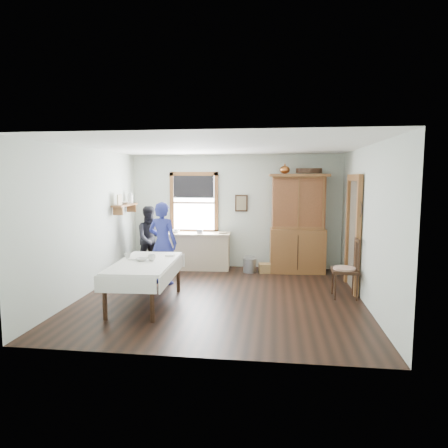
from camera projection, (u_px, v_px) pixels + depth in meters
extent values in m
cube|color=black|center=(221.00, 296.00, 7.27)|extent=(5.00, 5.00, 0.01)
cube|color=white|center=(221.00, 147.00, 6.96)|extent=(5.00, 5.00, 0.01)
cube|color=#B4BBAE|center=(235.00, 211.00, 9.58)|extent=(5.00, 0.01, 2.70)
cube|color=#B4BBAE|center=(193.00, 247.00, 4.65)|extent=(5.00, 0.01, 2.70)
cube|color=#B4BBAE|center=(89.00, 221.00, 7.43)|extent=(0.01, 5.00, 2.70)
cube|color=#B4BBAE|center=(366.00, 225.00, 6.80)|extent=(0.01, 5.00, 2.70)
cube|color=white|center=(194.00, 203.00, 9.67)|extent=(1.00, 0.02, 1.30)
cube|color=brown|center=(194.00, 174.00, 9.56)|extent=(1.18, 0.06, 0.09)
cube|color=brown|center=(194.00, 231.00, 9.72)|extent=(1.18, 0.06, 0.09)
cube|color=brown|center=(172.00, 203.00, 9.71)|extent=(0.09, 0.06, 1.48)
cube|color=brown|center=(216.00, 203.00, 9.57)|extent=(0.09, 0.06, 1.48)
cube|color=black|center=(194.00, 187.00, 9.58)|extent=(0.98, 0.03, 0.53)
cube|color=#4D4437|center=(354.00, 235.00, 7.68)|extent=(0.03, 0.90, 2.10)
cube|color=brown|center=(358.00, 239.00, 7.18)|extent=(0.08, 0.12, 2.10)
cube|color=brown|center=(348.00, 232.00, 8.18)|extent=(0.08, 0.12, 2.10)
cube|color=brown|center=(355.00, 177.00, 7.55)|extent=(0.08, 1.14, 0.12)
cube|color=brown|center=(125.00, 205.00, 8.87)|extent=(0.24, 1.00, 0.04)
cube|color=brown|center=(118.00, 211.00, 8.49)|extent=(0.22, 0.03, 0.18)
cube|color=brown|center=(131.00, 208.00, 9.28)|extent=(0.22, 0.03, 0.18)
cube|color=tan|center=(119.00, 200.00, 8.56)|extent=(0.03, 0.22, 0.24)
cylinder|color=silver|center=(130.00, 198.00, 9.20)|extent=(0.12, 0.12, 0.22)
cube|color=#361F13|center=(241.00, 203.00, 9.50)|extent=(0.30, 0.04, 0.40)
torus|color=black|center=(360.00, 202.00, 7.06)|extent=(0.01, 0.27, 0.27)
cube|color=tan|center=(198.00, 251.00, 9.43)|extent=(1.54, 0.67, 0.86)
cube|color=brown|center=(298.00, 223.00, 9.05)|extent=(1.35, 0.70, 2.24)
cube|color=white|center=(145.00, 283.00, 6.79)|extent=(1.07, 1.90, 0.74)
cube|color=#361F13|center=(345.00, 268.00, 7.16)|extent=(0.51, 0.51, 1.09)
cube|color=gray|center=(250.00, 265.00, 9.13)|extent=(0.32, 0.32, 0.32)
cube|color=olive|center=(267.00, 268.00, 9.08)|extent=(0.40, 0.31, 0.21)
imported|color=navy|center=(163.00, 246.00, 8.09)|extent=(0.63, 0.48, 1.55)
imported|color=black|center=(151.00, 241.00, 9.19)|extent=(0.86, 0.82, 1.40)
imported|color=silver|center=(152.00, 258.00, 6.82)|extent=(0.17, 0.17, 0.10)
imported|color=silver|center=(128.00, 256.00, 7.00)|extent=(0.13, 0.13, 0.10)
imported|color=silver|center=(142.00, 259.00, 6.80)|extent=(0.25, 0.25, 0.06)
imported|color=#7C6F53|center=(218.00, 233.00, 9.32)|extent=(0.24, 0.28, 0.02)
imported|color=silver|center=(175.00, 231.00, 9.40)|extent=(0.25, 0.25, 0.07)
imported|color=silver|center=(126.00, 203.00, 8.91)|extent=(0.22, 0.22, 0.05)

